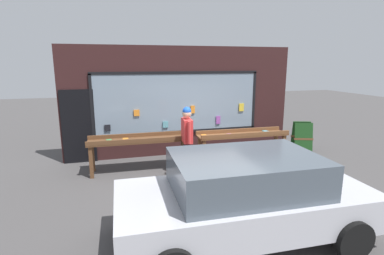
{
  "coord_description": "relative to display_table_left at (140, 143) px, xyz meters",
  "views": [
    {
      "loc": [
        -2.2,
        -6.54,
        2.83
      ],
      "look_at": [
        -0.1,
        0.93,
        1.14
      ],
      "focal_mm": 28.0,
      "sensor_mm": 36.0,
      "label": 1
    }
  ],
  "objects": [
    {
      "name": "ground_plane",
      "position": [
        1.47,
        -1.13,
        -0.77
      ],
      "size": [
        40.0,
        40.0,
        0.0
      ],
      "primitive_type": "plane",
      "color": "#474444"
    },
    {
      "name": "shopfront_facade",
      "position": [
        1.42,
        1.26,
        0.88
      ],
      "size": [
        7.09,
        0.29,
        3.31
      ],
      "color": "#331919",
      "rests_on": "ground_plane"
    },
    {
      "name": "display_table_left",
      "position": [
        0.0,
        0.0,
        0.0
      ],
      "size": [
        2.65,
        0.75,
        0.95
      ],
      "color": "brown",
      "rests_on": "ground_plane"
    },
    {
      "name": "display_table_right",
      "position": [
        2.94,
        0.0,
        -0.04
      ],
      "size": [
        2.65,
        0.69,
        0.91
      ],
      "color": "brown",
      "rests_on": "ground_plane"
    },
    {
      "name": "person_browsing",
      "position": [
        1.15,
        -0.52,
        0.26
      ],
      "size": [
        0.25,
        0.68,
        1.75
      ],
      "rotation": [
        0.0,
        0.0,
        1.51
      ],
      "color": "black",
      "rests_on": "ground_plane"
    },
    {
      "name": "small_dog",
      "position": [
        0.79,
        -0.76,
        -0.47
      ],
      "size": [
        0.25,
        0.59,
        0.44
      ],
      "rotation": [
        0.0,
        0.0,
        1.64
      ],
      "color": "#99724C",
      "rests_on": "ground_plane"
    },
    {
      "name": "sandwich_board_sign",
      "position": [
        5.09,
        0.2,
        -0.26
      ],
      "size": [
        0.71,
        0.73,
        1.0
      ],
      "rotation": [
        0.0,
        0.0,
        -0.34
      ],
      "color": "#193F19",
      "rests_on": "ground_plane"
    },
    {
      "name": "parked_car",
      "position": [
        1.29,
        -3.61,
        -0.03
      ],
      "size": [
        4.11,
        2.07,
        1.41
      ],
      "rotation": [
        0.0,
        0.0,
        -0.03
      ],
      "color": "silver",
      "rests_on": "ground_plane"
    }
  ]
}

